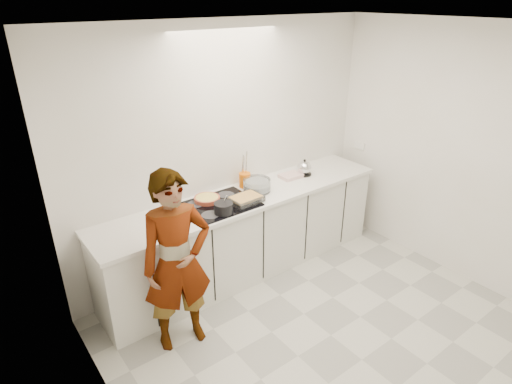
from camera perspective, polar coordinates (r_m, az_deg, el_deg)
floor at (r=4.11m, az=9.96°, el=-18.30°), size 3.60×3.20×0.00m
ceiling at (r=3.03m, az=13.81°, el=20.63°), size 3.60×3.20×0.00m
wall_back at (r=4.48m, az=-3.77°, el=5.43°), size 3.60×0.00×2.60m
wall_left at (r=2.50m, az=-18.15°, el=-13.26°), size 0.00×3.20×2.60m
wall_right at (r=4.80m, az=25.96°, el=4.19°), size 0.02×3.20×2.60m
base_cabinets at (r=4.61m, az=-1.24°, el=-5.82°), size 3.20×0.58×0.87m
countertop at (r=4.40m, az=-1.30°, el=-0.72°), size 3.24×0.64×0.04m
hob at (r=4.19m, az=-5.01°, el=-1.73°), size 0.72×0.54×0.01m
tart_dish at (r=4.26m, az=-6.55°, el=-0.89°), size 0.32×0.32×0.04m
saucepan at (r=4.01m, az=-4.34°, el=-2.12°), size 0.23×0.23×0.17m
baking_dish at (r=4.21m, az=-1.37°, el=-0.91°), size 0.33×0.25×0.06m
mixing_bowl at (r=4.46m, az=0.12°, el=0.86°), size 0.32×0.32×0.13m
tea_towel at (r=4.83m, az=4.66°, el=2.17°), size 0.25×0.18×0.04m
kettle at (r=4.89m, az=6.46°, el=3.16°), size 0.20×0.20×0.19m
utensil_crock at (r=4.56m, az=-1.50°, el=1.62°), size 0.13×0.13×0.16m
cook at (r=3.59m, az=-10.48°, el=-9.21°), size 0.64×0.48×1.61m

